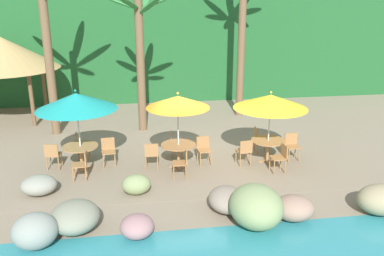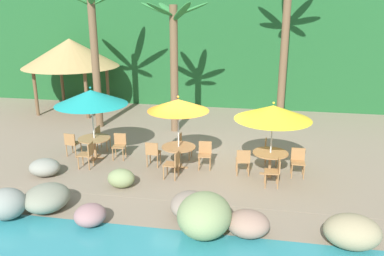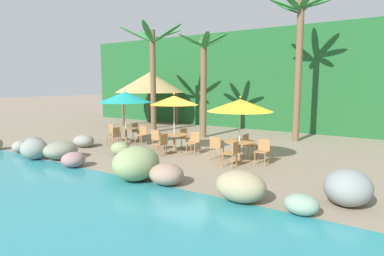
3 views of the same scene
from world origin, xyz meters
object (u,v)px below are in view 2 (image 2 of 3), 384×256
object	(u,v)px
chair_yellow_seaward	(298,160)
chair_orange_seaward	(205,153)
umbrella_orange	(178,105)
palapa_hut	(70,53)
palm_tree_third	(286,18)
chair_teal_seaward	(120,144)
umbrella_teal	(91,97)
chair_yellow_right	(275,170)
chair_teal_left	(72,143)
umbrella_yellow	(273,112)
chair_yellow_left	(243,160)
chair_orange_inland	(183,144)
chair_teal_inland	(101,136)
dining_table_orange	(179,150)
dining_table_yellow	(270,156)
chair_orange_right	(174,163)
palm_tree_nearest	(93,33)
chair_yellow_inland	(269,150)
dining_table_teal	(94,141)
chair_teal_right	(88,153)
palm_tree_second	(174,46)
chair_orange_left	(153,152)

from	to	relation	value
chair_yellow_seaward	chair_orange_seaward	bearing A→B (deg)	178.07
umbrella_orange	palapa_hut	world-z (taller)	palapa_hut
palm_tree_third	chair_orange_seaward	bearing A→B (deg)	-115.96
chair_teal_seaward	umbrella_teal	bearing A→B (deg)	-168.53
chair_yellow_right	palm_tree_third	bearing A→B (deg)	87.13
chair_teal_left	palm_tree_third	distance (m)	9.73
umbrella_teal	palm_tree_third	xyz separation A→B (m)	(6.40, 5.07, 2.40)
umbrella_yellow	chair_yellow_left	bearing A→B (deg)	-165.91
chair_orange_inland	chair_orange_seaward	bearing A→B (deg)	-37.93
chair_orange_seaward	chair_yellow_seaward	world-z (taller)	same
chair_teal_inland	chair_yellow_right	size ratio (longest dim) A/B	1.00
umbrella_teal	chair_yellow_right	distance (m)	6.42
chair_teal_inland	palm_tree_third	bearing A→B (deg)	32.94
dining_table_orange	dining_table_yellow	size ratio (longest dim) A/B	1.00
chair_orange_right	chair_teal_left	bearing A→B (deg)	163.42
chair_teal_seaward	palm_tree_nearest	distance (m)	5.33
umbrella_teal	chair_orange_inland	size ratio (longest dim) A/B	2.91
dining_table_orange	chair_orange_inland	distance (m)	0.86
chair_yellow_inland	chair_teal_seaward	bearing A→B (deg)	-175.88
dining_table_yellow	chair_yellow_right	world-z (taller)	chair_yellow_right
umbrella_teal	dining_table_orange	xyz separation A→B (m)	(3.03, -0.30, -1.56)
dining_table_teal	chair_orange_right	distance (m)	3.27
chair_teal_right	palm_tree_nearest	bearing A→B (deg)	108.41
umbrella_teal	chair_yellow_seaward	bearing A→B (deg)	-1.89
dining_table_teal	chair_teal_left	distance (m)	0.86
dining_table_teal	chair_orange_seaward	bearing A→B (deg)	-1.86
chair_teal_right	chair_yellow_right	bearing A→B (deg)	-3.05
chair_teal_inland	chair_orange_right	world-z (taller)	same
umbrella_yellow	palm_tree_third	distance (m)	5.98
chair_teal_left	palm_tree_second	size ratio (longest dim) A/B	0.17
chair_orange_inland	palm_tree_nearest	distance (m)	6.33
dining_table_teal	chair_yellow_right	world-z (taller)	chair_yellow_right
chair_yellow_seaward	chair_yellow_inland	xyz separation A→B (m)	(-0.89, 0.76, 0.00)
chair_teal_right	palm_tree_second	bearing A→B (deg)	66.93
chair_yellow_right	chair_yellow_inland	bearing A→B (deg)	95.94
umbrella_yellow	chair_yellow_left	xyz separation A→B (m)	(-0.83, -0.21, -1.51)
chair_yellow_left	chair_yellow_right	size ratio (longest dim) A/B	1.00
chair_yellow_seaward	palm_tree_second	size ratio (longest dim) A/B	0.17
chair_teal_seaward	palm_tree_third	bearing A→B (deg)	41.39
chair_orange_seaward	palm_tree_third	bearing A→B (deg)	64.04
palm_tree_nearest	umbrella_yellow	bearing A→B (deg)	-28.08
chair_orange_right	chair_yellow_seaward	xyz separation A→B (m)	(3.74, 0.93, 0.00)
chair_teal_right	chair_yellow_inland	world-z (taller)	same
chair_orange_right	palm_tree_nearest	size ratio (longest dim) A/B	0.14
chair_orange_inland	chair_yellow_left	bearing A→B (deg)	-26.94
palm_tree_second	dining_table_orange	bearing A→B (deg)	-75.43
umbrella_yellow	chair_teal_inland	bearing A→B (deg)	169.15
umbrella_teal	chair_yellow_inland	distance (m)	6.16
chair_yellow_seaward	umbrella_teal	bearing A→B (deg)	178.11
chair_teal_right	chair_orange_left	xyz separation A→B (m)	(2.05, 0.47, 0.00)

